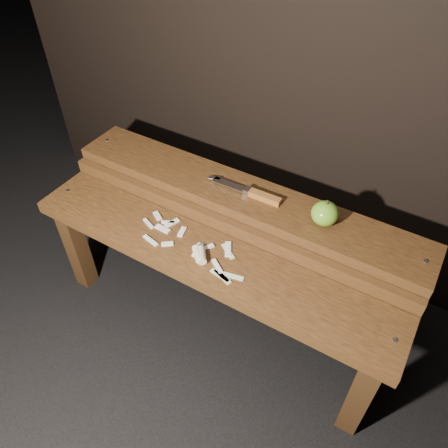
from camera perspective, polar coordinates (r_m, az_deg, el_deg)
The scene contains 6 objects.
ground at distance 1.65m, azimuth -1.10°, elevation -12.56°, with size 60.00×60.00×0.00m, color black.
bench_front_tier at distance 1.34m, azimuth -2.70°, elevation -6.08°, with size 1.20×0.20×0.42m.
bench_rear_tier at distance 1.43m, azimuth 2.19°, elevation 1.49°, with size 1.20×0.21×0.50m.
apple at distance 1.28m, azimuth 13.04°, elevation 1.36°, with size 0.08×0.08×0.08m.
knife at distance 1.35m, azimuth 4.13°, elevation 3.93°, with size 0.25×0.03×0.02m.
apple_scraps at distance 1.29m, azimuth -3.72°, elevation -3.36°, with size 0.39×0.15×0.03m.
Camera 1 is at (0.49, -0.76, 1.38)m, focal length 35.00 mm.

